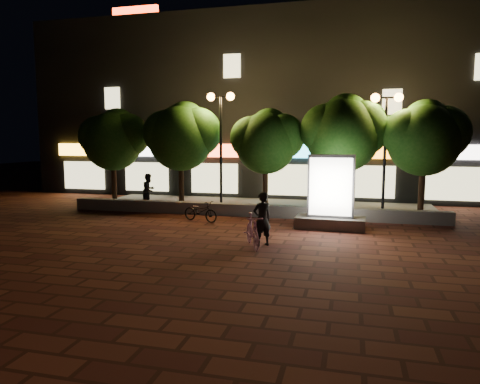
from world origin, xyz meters
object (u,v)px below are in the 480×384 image
(tree_left, at_px, (182,134))
(scooter_parked, at_px, (201,211))
(tree_mid, at_px, (267,139))
(rider, at_px, (262,219))
(tree_far_right, at_px, (425,135))
(scooter_pink, at_px, (252,231))
(tree_far_left, at_px, (114,137))
(pedestrian, at_px, (149,190))
(street_lamp_left, at_px, (221,121))
(street_lamp_right, at_px, (386,122))
(ad_kiosk, at_px, (331,199))
(tree_right, at_px, (344,131))

(tree_left, height_order, scooter_parked, tree_left)
(tree_mid, height_order, rider, tree_mid)
(tree_far_right, bearing_deg, scooter_pink, -130.35)
(tree_far_left, bearing_deg, rider, -36.59)
(tree_left, distance_m, pedestrian, 3.05)
(street_lamp_left, height_order, street_lamp_right, street_lamp_left)
(tree_mid, relative_size, tree_far_right, 0.95)
(tree_far_right, height_order, rider, tree_far_right)
(tree_far_left, xyz_separation_m, rider, (8.57, -6.36, -2.47))
(tree_far_right, relative_size, street_lamp_right, 0.96)
(rider, bearing_deg, street_lamp_right, -161.98)
(tree_left, relative_size, rider, 2.96)
(tree_far_left, height_order, scooter_pink, tree_far_left)
(tree_mid, xyz_separation_m, ad_kiosk, (2.96, -3.13, -2.14))
(tree_left, relative_size, tree_mid, 1.09)
(tree_mid, bearing_deg, tree_far_left, 180.00)
(street_lamp_left, xyz_separation_m, ad_kiosk, (5.01, -2.86, -2.95))
(tree_mid, xyz_separation_m, street_lamp_left, (-2.05, -0.26, 0.81))
(tree_mid, distance_m, tree_far_right, 6.50)
(tree_left, xyz_separation_m, rider, (5.07, -6.36, -2.62))
(scooter_pink, height_order, scooter_parked, scooter_pink)
(ad_kiosk, xyz_separation_m, rider, (-1.89, -3.24, -0.25))
(street_lamp_right, xyz_separation_m, ad_kiosk, (-1.99, -2.86, -2.82))
(street_lamp_right, distance_m, scooter_pink, 8.33)
(ad_kiosk, relative_size, scooter_pink, 1.57)
(tree_right, height_order, street_lamp_right, tree_right)
(tree_right, bearing_deg, tree_far_right, -0.00)
(street_lamp_left, bearing_deg, ad_kiosk, -29.76)
(tree_left, height_order, pedestrian, tree_left)
(tree_far_right, xyz_separation_m, pedestrian, (-12.04, -0.43, -2.52))
(scooter_pink, relative_size, pedestrian, 1.10)
(tree_mid, xyz_separation_m, tree_right, (3.31, 0.00, 0.35))
(tree_left, distance_m, rider, 8.55)
(scooter_pink, bearing_deg, pedestrian, 111.67)
(street_lamp_left, height_order, scooter_pink, street_lamp_left)
(scooter_pink, bearing_deg, rider, 28.46)
(scooter_pink, bearing_deg, ad_kiosk, 35.13)
(tree_far_left, xyz_separation_m, tree_right, (10.80, 0.00, 0.27))
(street_lamp_right, relative_size, scooter_pink, 2.94)
(street_lamp_right, bearing_deg, tree_left, 178.32)
(tree_right, bearing_deg, tree_mid, -180.00)
(tree_mid, relative_size, rider, 2.73)
(tree_far_right, distance_m, ad_kiosk, 5.25)
(tree_far_left, xyz_separation_m, tree_far_right, (14.00, 0.00, 0.08))
(scooter_parked, bearing_deg, rider, -118.35)
(street_lamp_left, height_order, pedestrian, street_lamp_left)
(street_lamp_left, bearing_deg, rider, -62.90)
(tree_mid, distance_m, scooter_parked, 4.65)
(tree_right, relative_size, street_lamp_right, 1.02)
(street_lamp_right, bearing_deg, ad_kiosk, -124.82)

